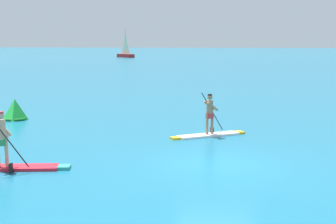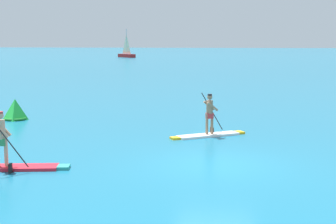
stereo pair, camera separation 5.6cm
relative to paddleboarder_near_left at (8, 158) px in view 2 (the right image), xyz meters
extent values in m
plane|color=#196B8C|center=(6.19, 1.41, -0.36)|extent=(440.00, 440.00, 0.00)
cube|color=red|center=(0.05, 0.02, -0.31)|extent=(2.92, 1.11, 0.09)
cube|color=teal|center=(1.63, 0.28, -0.31)|extent=(0.43, 0.52, 0.09)
cylinder|color=tan|center=(-0.05, 0.00, 0.15)|extent=(0.11, 0.11, 0.83)
cube|color=#338C4C|center=(-0.17, -0.02, 0.48)|extent=(0.29, 0.26, 0.22)
cylinder|color=tan|center=(-0.17, -0.02, 0.86)|extent=(0.26, 0.26, 0.57)
sphere|color=tan|center=(-0.17, -0.02, 1.28)|extent=(0.21, 0.21, 0.21)
cylinder|color=red|center=(-0.17, -0.02, 1.37)|extent=(0.18, 0.18, 0.06)
cylinder|color=tan|center=(-0.15, 0.14, 0.86)|extent=(0.45, 0.16, 0.51)
cylinder|color=tan|center=(-0.10, -0.16, 0.86)|extent=(0.45, 0.16, 0.51)
cylinder|color=black|center=(0.24, -0.39, 0.56)|extent=(1.06, 0.21, 1.52)
cube|color=black|center=(0.24, -0.39, -0.24)|extent=(0.11, 0.21, 0.32)
cube|color=white|center=(5.78, 5.98, -0.32)|extent=(2.55, 1.89, 0.09)
cube|color=yellow|center=(7.04, 6.75, -0.32)|extent=(0.50, 0.53, 0.09)
cube|color=yellow|center=(4.52, 5.20, -0.32)|extent=(0.47, 0.48, 0.09)
cylinder|color=#997051|center=(5.93, 6.07, 0.15)|extent=(0.11, 0.11, 0.85)
cylinder|color=#997051|center=(5.73, 5.95, 0.15)|extent=(0.11, 0.11, 0.85)
cube|color=red|center=(5.83, 6.01, 0.48)|extent=(0.34, 0.32, 0.22)
cylinder|color=#997051|center=(5.83, 6.01, 0.83)|extent=(0.26, 0.26, 0.52)
sphere|color=#997051|center=(5.83, 6.01, 1.23)|extent=(0.21, 0.21, 0.21)
cylinder|color=black|center=(5.83, 6.01, 1.33)|extent=(0.18, 0.18, 0.06)
cylinder|color=#997051|center=(5.79, 6.16, 0.87)|extent=(0.46, 0.36, 0.44)
cylinder|color=#997051|center=(5.95, 5.90, 0.87)|extent=(0.46, 0.36, 0.44)
cylinder|color=black|center=(5.92, 6.53, 0.57)|extent=(0.88, 0.60, 1.61)
cube|color=black|center=(5.92, 6.53, -0.25)|extent=(0.17, 0.21, 0.32)
pyramid|color=green|center=(-3.70, 9.14, 0.15)|extent=(1.04, 1.04, 1.02)
torus|color=#167226|center=(-3.70, 9.14, -0.30)|extent=(1.11, 1.11, 0.12)
cube|color=#A51E1E|center=(-15.30, 94.26, 0.01)|extent=(4.46, 4.58, 0.73)
cylinder|color=#B2B2B7|center=(-15.30, 94.26, 3.05)|extent=(0.12, 0.12, 5.36)
pyramid|color=beige|center=(-15.30, 94.26, 2.61)|extent=(1.65, 1.64, 4.28)
camera|label=1|loc=(6.48, -14.23, 3.53)|focal=54.25mm
camera|label=2|loc=(6.53, -14.22, 3.53)|focal=54.25mm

